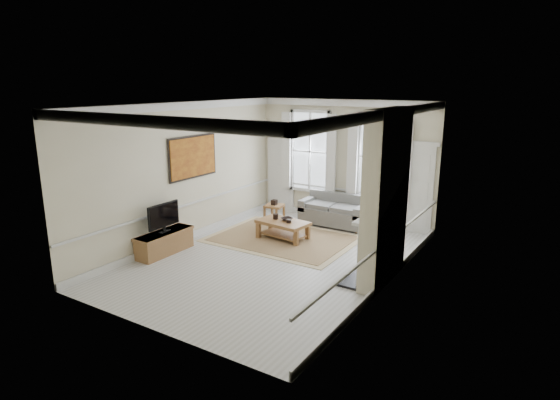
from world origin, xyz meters
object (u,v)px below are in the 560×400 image
Objects in this scene: side_table at (274,209)px; coffee_table at (283,224)px; sofa at (335,212)px; tv_stand at (165,243)px.

coffee_table is (0.85, -0.91, -0.07)m from side_table.
coffee_table is at bearing -47.06° from side_table.
sofa is at bearing 32.86° from side_table.
sofa is 3.21× the size of side_table.
sofa is at bearing 79.37° from coffee_table.
sofa is 1.37× the size of coffee_table.
coffee_table is 2.91m from tv_stand.
tv_stand is (-2.35, -4.13, -0.10)m from sofa.
side_table is 0.40× the size of tv_stand.
side_table is 1.24m from coffee_table.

